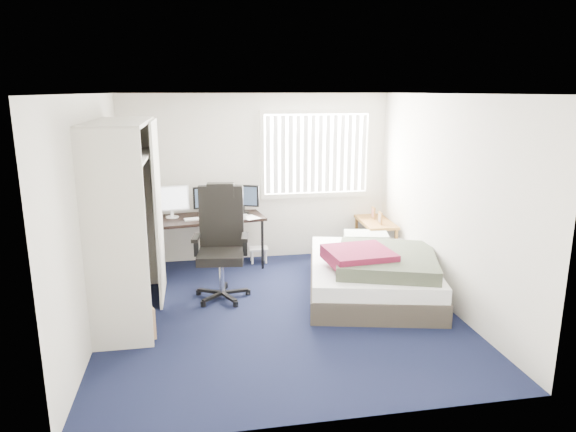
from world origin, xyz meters
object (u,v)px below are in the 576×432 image
(office_chair, at_px, (222,254))
(desk, at_px, (208,215))
(bed, at_px, (373,272))
(nightstand, at_px, (376,225))

(office_chair, bearing_deg, desk, 96.30)
(desk, relative_size, bed, 0.70)
(bed, bearing_deg, desk, 145.19)
(nightstand, xyz_separation_m, bed, (-0.50, -1.30, -0.26))
(desk, bearing_deg, nightstand, -2.25)
(office_chair, xyz_separation_m, nightstand, (2.39, 1.02, 0.00))
(office_chair, height_order, bed, office_chair)
(office_chair, relative_size, bed, 0.60)
(desk, distance_m, office_chair, 1.15)
(nightstand, bearing_deg, bed, -110.89)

